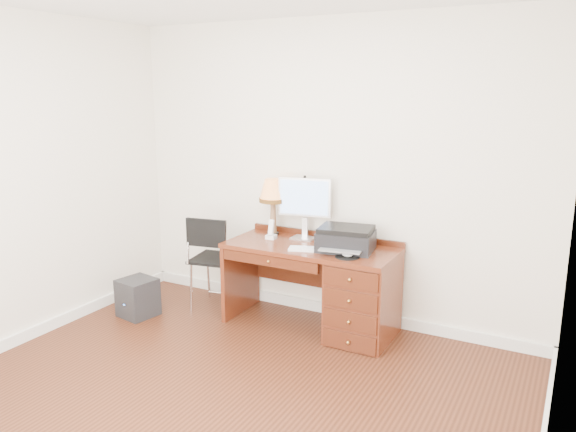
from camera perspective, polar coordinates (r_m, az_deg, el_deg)
The scene contains 12 objects.
ground at distance 4.07m, azimuth -6.78°, elevation -18.06°, with size 4.00×4.00×0.00m, color #37180C.
room_shell at distance 4.51m, azimuth -2.10°, elevation -13.98°, with size 4.00×4.00×4.00m.
desk at distance 4.88m, azimuth 5.77°, elevation -7.29°, with size 1.50×0.67×0.75m.
monitor at distance 5.05m, azimuth 1.74°, elevation 1.57°, with size 0.48×0.19×0.56m.
keyboard at distance 4.75m, azimuth 2.91°, elevation -3.42°, with size 0.47×0.13×0.02m, color white.
mouse_pad at distance 4.58m, azimuth 6.04°, elevation -4.06°, with size 0.20×0.20×0.04m.
printer at distance 4.75m, azimuth 5.91°, elevation -2.31°, with size 0.50×0.42×0.20m.
leg_lamp at distance 5.18m, azimuth -1.54°, elevation 2.24°, with size 0.26×0.26×0.52m.
phone at distance 5.10m, azimuth -1.72°, elevation -1.75°, with size 0.09×0.09×0.18m.
pen_cup at distance 4.88m, azimuth 6.06°, elevation -2.60°, with size 0.07×0.07×0.09m, color black.
chair at distance 5.37m, azimuth -7.73°, elevation -3.78°, with size 0.50×0.51×0.93m.
equipment_box at distance 5.49m, azimuth -15.02°, elevation -7.99°, with size 0.30×0.30×0.35m, color black.
Camera 1 is at (2.03, -2.85, 2.08)m, focal length 35.00 mm.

